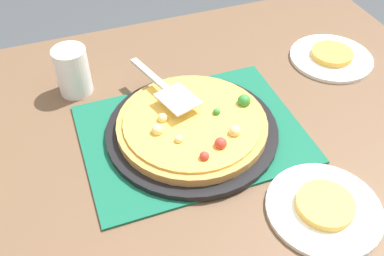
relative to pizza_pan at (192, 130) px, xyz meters
name	(u,v)px	position (x,y,z in m)	size (l,w,h in m)	color
dining_table	(192,167)	(0.00, 0.00, -0.12)	(1.40, 1.00, 0.75)	brown
placemat	(192,133)	(0.00, 0.00, -0.01)	(0.48, 0.36, 0.01)	#145B42
pizza_pan	(192,130)	(0.00, 0.00, 0.00)	(0.38, 0.38, 0.01)	black
pizza	(193,124)	(0.00, 0.00, 0.02)	(0.33, 0.33, 0.05)	#B78442
plate_near_left	(331,58)	(0.45, 0.14, -0.01)	(0.22, 0.22, 0.01)	white
plate_far_right	(324,209)	(0.16, -0.28, -0.01)	(0.22, 0.22, 0.01)	white
served_slice_left	(332,54)	(0.45, 0.14, 0.01)	(0.11, 0.11, 0.02)	gold
served_slice_right	(325,205)	(0.16, -0.28, 0.01)	(0.11, 0.11, 0.02)	#EAB747
cup_near	(73,71)	(-0.22, 0.24, 0.05)	(0.08, 0.08, 0.12)	white
pizza_server	(166,88)	(-0.03, 0.09, 0.06)	(0.11, 0.23, 0.01)	silver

